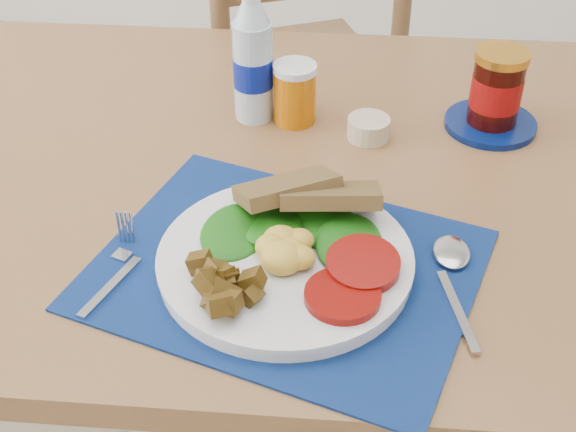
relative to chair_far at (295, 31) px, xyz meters
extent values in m
cube|color=brown|center=(-0.07, -0.73, 0.11)|extent=(1.40, 0.90, 0.04)
cylinder|color=brown|center=(0.57, -0.34, -0.26)|extent=(0.06, 0.06, 0.71)
cube|color=#54361E|center=(-0.03, 0.07, -0.15)|extent=(0.60, 0.58, 0.04)
cylinder|color=#54361E|center=(0.09, 0.32, -0.39)|extent=(0.04, 0.04, 0.45)
cylinder|color=#54361E|center=(-0.29, 0.17, -0.39)|extent=(0.04, 0.04, 0.45)
cylinder|color=#54361E|center=(0.23, -0.03, -0.39)|extent=(0.04, 0.04, 0.45)
cylinder|color=#54361E|center=(-0.14, -0.19, -0.39)|extent=(0.04, 0.04, 0.45)
cube|color=black|center=(0.06, -0.96, 0.13)|extent=(0.54, 0.48, 0.00)
cylinder|color=silver|center=(0.06, -0.96, 0.15)|extent=(0.31, 0.31, 0.02)
ellipsoid|color=gold|center=(0.07, -0.97, 0.17)|extent=(0.08, 0.07, 0.04)
cylinder|color=#930B05|center=(0.14, -1.01, 0.16)|extent=(0.09, 0.09, 0.01)
ellipsoid|color=#084408|center=(0.07, -0.92, 0.16)|extent=(0.17, 0.10, 0.02)
cube|color=olive|center=(0.08, -0.87, 0.19)|extent=(0.15, 0.11, 0.04)
cube|color=#B2B5BA|center=(-0.14, -1.01, 0.14)|extent=(0.05, 0.11, 0.00)
cube|color=#B2B5BA|center=(-0.14, -0.94, 0.14)|extent=(0.04, 0.06, 0.00)
cube|color=#B2B5BA|center=(0.27, -1.02, 0.14)|extent=(0.04, 0.13, 0.00)
ellipsoid|color=#B2B5BA|center=(0.27, -0.92, 0.14)|extent=(0.05, 0.06, 0.01)
cylinder|color=#ADBFCC|center=(-0.02, -0.60, 0.21)|extent=(0.06, 0.06, 0.16)
cylinder|color=navy|center=(-0.02, -0.60, 0.21)|extent=(0.06, 0.06, 0.05)
cone|color=#ADBFCC|center=(-0.02, -0.60, 0.31)|extent=(0.06, 0.06, 0.04)
cylinder|color=#B85B04|center=(0.05, -0.61, 0.18)|extent=(0.07, 0.07, 0.09)
cylinder|color=#C2B18E|center=(0.16, -0.65, 0.15)|extent=(0.06, 0.06, 0.03)
cylinder|color=#051653|center=(0.35, -0.60, 0.14)|extent=(0.14, 0.14, 0.01)
cylinder|color=black|center=(0.35, -0.60, 0.19)|extent=(0.08, 0.08, 0.10)
cylinder|color=maroon|center=(0.35, -0.60, 0.19)|extent=(0.08, 0.08, 0.05)
cylinder|color=#BF7D1F|center=(0.35, -0.60, 0.25)|extent=(0.08, 0.08, 0.01)
camera|label=1|loc=(0.13, -1.70, 0.79)|focal=50.00mm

